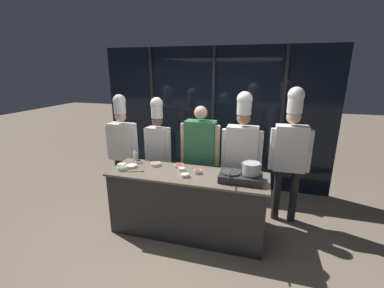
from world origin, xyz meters
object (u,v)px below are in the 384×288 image
serving_spoon_slotted (139,171)px  person_guest (200,150)px  frying_pan (231,171)px  stock_pot (251,168)px  prep_bowl_mushrooms (156,164)px  prep_bowl_chili_flakes (179,165)px  squeeze_bottle_clear (135,156)px  prep_bowl_soy_glaze (138,161)px  prep_bowl_noodles (182,169)px  chef_pastry (290,147)px  chef_head (122,142)px  chef_sous (158,143)px  prep_bowl_chicken (122,165)px  prep_bowl_rice (131,166)px  chef_line (242,148)px  prep_bowl_scallions (122,168)px  prep_bowl_bell_pepper (197,171)px  portable_stove (241,177)px  prep_bowl_bean_sprouts (185,175)px

serving_spoon_slotted → person_guest: 1.02m
frying_pan → stock_pot: (0.25, 0.01, 0.06)m
prep_bowl_mushrooms → prep_bowl_chili_flakes: (0.35, 0.03, 0.00)m
stock_pot → squeeze_bottle_clear: (-1.76, 0.27, -0.10)m
prep_bowl_soy_glaze → prep_bowl_noodles: prep_bowl_noodles is taller
serving_spoon_slotted → chef_pastry: chef_pastry is taller
chef_head → chef_sous: chef_head is taller
prep_bowl_chicken → prep_bowl_rice: (0.15, 0.01, -0.00)m
prep_bowl_soy_glaze → stock_pot: bearing=-7.7°
stock_pot → prep_bowl_chicken: 1.86m
prep_bowl_chicken → prep_bowl_chili_flakes: bearing=13.8°
chef_sous → chef_line: bearing=-174.8°
prep_bowl_scallions → frying_pan: bearing=3.4°
prep_bowl_mushrooms → prep_bowl_bell_pepper: prep_bowl_bell_pepper is taller
prep_bowl_chicken → serving_spoon_slotted: prep_bowl_chicken is taller
prep_bowl_scallions → prep_bowl_chicken: 0.15m
prep_bowl_bell_pepper → serving_spoon_slotted: (-0.80, -0.16, -0.02)m
prep_bowl_mushrooms → prep_bowl_chili_flakes: 0.35m
prep_bowl_scallions → chef_sous: 0.88m
prep_bowl_soy_glaze → person_guest: person_guest is taller
portable_stove → squeeze_bottle_clear: (-1.64, 0.27, 0.04)m
prep_bowl_noodles → prep_bowl_chili_flakes: prep_bowl_noodles is taller
portable_stove → person_guest: 0.96m
chef_head → frying_pan: bearing=163.9°
prep_bowl_bean_sprouts → prep_bowl_chili_flakes: (-0.19, 0.31, -0.00)m
prep_bowl_scallions → serving_spoon_slotted: prep_bowl_scallions is taller
portable_stove → chef_sous: chef_sous is taller
prep_bowl_bean_sprouts → prep_bowl_bell_pepper: bearing=50.4°
stock_pot → serving_spoon_slotted: 1.53m
person_guest → prep_bowl_rice: bearing=36.0°
portable_stove → serving_spoon_slotted: 1.40m
prep_bowl_bean_sprouts → chef_sous: 1.11m
stock_pot → prep_bowl_scallions: bearing=-176.9°
prep_bowl_scallions → chef_sous: (0.19, 0.84, 0.15)m
prep_bowl_mushrooms → chef_sous: 0.60m
portable_stove → prep_bowl_chicken: portable_stove is taller
stock_pot → person_guest: 1.05m
portable_stove → frying_pan: 0.14m
prep_bowl_soy_glaze → prep_bowl_rice: size_ratio=0.59×
prep_bowl_mushrooms → person_guest: size_ratio=0.08×
squeeze_bottle_clear → prep_bowl_rice: (0.06, -0.23, -0.07)m
prep_bowl_noodles → chef_head: 1.40m
prep_bowl_mushrooms → prep_bowl_bell_pepper: size_ratio=1.39×
prep_bowl_mushrooms → prep_bowl_scallions: 0.48m
squeeze_bottle_clear → prep_bowl_mushrooms: 0.39m
squeeze_bottle_clear → chef_pastry: chef_pastry is taller
prep_bowl_bell_pepper → chef_head: size_ratio=0.06×
prep_bowl_scallions → prep_bowl_rice: prep_bowl_scallions is taller
portable_stove → prep_bowl_chili_flakes: (-0.91, 0.23, -0.03)m
serving_spoon_slotted → prep_bowl_chili_flakes: bearing=32.4°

